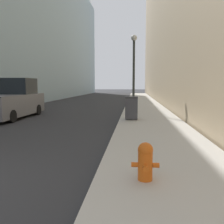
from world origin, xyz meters
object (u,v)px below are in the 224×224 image
fire_hydrant (145,160)px  lamppost (134,68)px  trash_bin (131,108)px  pickup_truck (11,101)px

fire_hydrant → lamppost: size_ratio=0.14×
fire_hydrant → lamppost: (-0.27, 11.95, 2.42)m
trash_bin → pickup_truck: pickup_truck is taller
trash_bin → lamppost: (0.08, 4.05, 2.20)m
pickup_truck → trash_bin: bearing=-10.5°
fire_hydrant → trash_bin: size_ratio=0.61×
lamppost → pickup_truck: bearing=-158.1°
trash_bin → pickup_truck: 6.97m
fire_hydrant → trash_bin: 7.91m
trash_bin → pickup_truck: (-6.85, 1.27, 0.20)m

